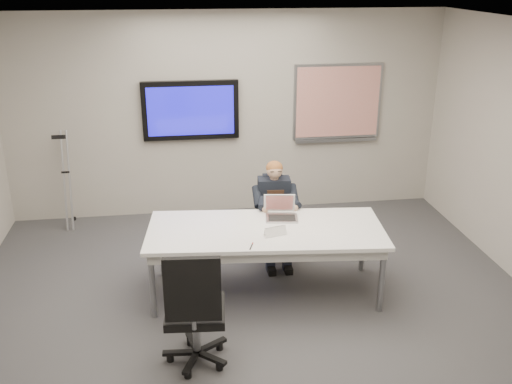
{
  "coord_description": "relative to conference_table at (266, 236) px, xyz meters",
  "views": [
    {
      "loc": [
        -0.7,
        -4.66,
        3.27
      ],
      "look_at": [
        0.07,
        0.73,
        1.14
      ],
      "focal_mm": 40.0,
      "sensor_mm": 36.0,
      "label": 1
    }
  ],
  "objects": [
    {
      "name": "floor",
      "position": [
        -0.16,
        -0.65,
        -0.67
      ],
      "size": [
        6.0,
        6.0,
        0.02
      ],
      "primitive_type": "cube",
      "color": "#343537",
      "rests_on": "ground"
    },
    {
      "name": "ceiling",
      "position": [
        -0.16,
        -0.65,
        2.13
      ],
      "size": [
        6.0,
        6.0,
        0.02
      ],
      "primitive_type": "cube",
      "color": "white",
      "rests_on": "wall_back"
    },
    {
      "name": "wall_back",
      "position": [
        -0.16,
        2.35,
        0.73
      ],
      "size": [
        6.0,
        0.02,
        2.8
      ],
      "primitive_type": "cube",
      "color": "#A7A297",
      "rests_on": "ground"
    },
    {
      "name": "conference_table",
      "position": [
        0.0,
        0.0,
        0.0
      ],
      "size": [
        2.54,
        1.26,
        0.76
      ],
      "rotation": [
        0.0,
        0.0,
        -0.1
      ],
      "color": "white",
      "rests_on": "ground"
    },
    {
      "name": "tv_display",
      "position": [
        -0.66,
        2.29,
        0.83
      ],
      "size": [
        1.3,
        0.09,
        0.8
      ],
      "color": "black",
      "rests_on": "wall_back"
    },
    {
      "name": "whiteboard",
      "position": [
        1.39,
        2.32,
        0.86
      ],
      "size": [
        1.25,
        0.08,
        1.1
      ],
      "color": "gray",
      "rests_on": "wall_back"
    },
    {
      "name": "office_chair_far",
      "position": [
        0.24,
        0.91,
        -0.38
      ],
      "size": [
        0.53,
        0.53,
        0.94
      ],
      "rotation": [
        0.0,
        0.0,
        -0.22
      ],
      "color": "black",
      "rests_on": "ground"
    },
    {
      "name": "office_chair_near",
      "position": [
        -0.79,
        -1.12,
        -0.31
      ],
      "size": [
        0.6,
        0.6,
        1.16
      ],
      "rotation": [
        0.0,
        0.0,
        3.06
      ],
      "color": "black",
      "rests_on": "ground"
    },
    {
      "name": "seated_person",
      "position": [
        0.23,
        0.68,
        -0.18
      ],
      "size": [
        0.39,
        0.66,
        1.21
      ],
      "rotation": [
        0.0,
        0.0,
        -0.06
      ],
      "color": "#1B202E",
      "rests_on": "office_chair_far"
    },
    {
      "name": "crutch",
      "position": [
        -2.35,
        2.09,
        0.01
      ],
      "size": [
        0.49,
        0.77,
        1.43
      ],
      "primitive_type": null,
      "rotation": [
        -0.26,
        0.0,
        0.43
      ],
      "color": "#AFB1B7",
      "rests_on": "ground"
    },
    {
      "name": "laptop",
      "position": [
        0.21,
        0.27,
        0.15
      ],
      "size": [
        0.37,
        0.36,
        0.24
      ],
      "rotation": [
        0.0,
        0.0,
        -0.14
      ],
      "color": "#A8A9AB",
      "rests_on": "conference_table"
    },
    {
      "name": "name_tent",
      "position": [
        0.07,
        -0.17,
        0.13
      ],
      "size": [
        0.24,
        0.12,
        0.09
      ],
      "primitive_type": null,
      "rotation": [
        0.0,
        0.0,
        0.26
      ],
      "color": "white",
      "rests_on": "conference_table"
    },
    {
      "name": "pen",
      "position": [
        -0.2,
        -0.39,
        0.09
      ],
      "size": [
        0.06,
        0.14,
        0.01
      ],
      "primitive_type": "cylinder",
      "rotation": [
        0.0,
        1.57,
        1.24
      ],
      "color": "black",
      "rests_on": "conference_table"
    }
  ]
}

